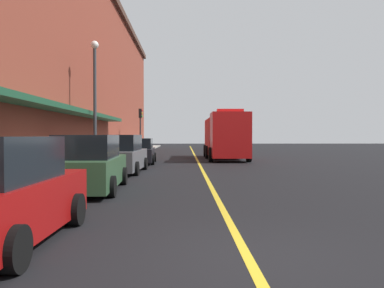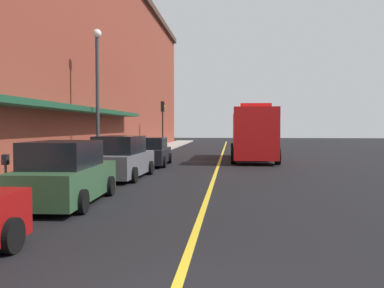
{
  "view_description": "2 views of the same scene",
  "coord_description": "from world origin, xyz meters",
  "px_view_note": "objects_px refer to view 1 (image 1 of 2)",
  "views": [
    {
      "loc": [
        -0.93,
        -5.61,
        1.8
      ],
      "look_at": [
        -0.3,
        26.84,
        1.09
      ],
      "focal_mm": 36.17,
      "sensor_mm": 36.0,
      "label": 1
    },
    {
      "loc": [
        0.75,
        -5.08,
        2.23
      ],
      "look_at": [
        -2.32,
        28.49,
        0.88
      ],
      "focal_mm": 40.53,
      "sensor_mm": 36.0,
      "label": 2
    }
  ],
  "objects_px": {
    "parking_meter_0": "(62,156)",
    "traffic_light_near": "(140,122)",
    "parked_car_2": "(122,155)",
    "parked_car_1": "(89,165)",
    "street_lamp_left": "(95,89)",
    "fire_truck": "(225,137)",
    "parking_meter_1": "(38,160)",
    "parked_car_3": "(139,152)"
  },
  "relations": [
    {
      "from": "parked_car_1",
      "to": "parking_meter_1",
      "type": "bearing_deg",
      "value": 120.1
    },
    {
      "from": "street_lamp_left",
      "to": "traffic_light_near",
      "type": "relative_size",
      "value": 1.61
    },
    {
      "from": "parked_car_1",
      "to": "parking_meter_1",
      "type": "distance_m",
      "value": 1.59
    },
    {
      "from": "parking_meter_0",
      "to": "parking_meter_1",
      "type": "bearing_deg",
      "value": -90.0
    },
    {
      "from": "parked_car_3",
      "to": "street_lamp_left",
      "type": "bearing_deg",
      "value": 144.79
    },
    {
      "from": "parked_car_2",
      "to": "parked_car_3",
      "type": "distance_m",
      "value": 6.21
    },
    {
      "from": "parked_car_2",
      "to": "fire_truck",
      "type": "xyz_separation_m",
      "value": [
        6.14,
        10.73,
        0.86
      ]
    },
    {
      "from": "fire_truck",
      "to": "parking_meter_1",
      "type": "distance_m",
      "value": 19.32
    },
    {
      "from": "parked_car_2",
      "to": "parking_meter_0",
      "type": "bearing_deg",
      "value": 165.73
    },
    {
      "from": "parking_meter_0",
      "to": "traffic_light_near",
      "type": "relative_size",
      "value": 0.31
    },
    {
      "from": "parking_meter_1",
      "to": "parked_car_1",
      "type": "bearing_deg",
      "value": 32.33
    },
    {
      "from": "parked_car_3",
      "to": "parking_meter_0",
      "type": "relative_size",
      "value": 3.54
    },
    {
      "from": "parked_car_3",
      "to": "traffic_light_near",
      "type": "xyz_separation_m",
      "value": [
        -1.44,
        13.29,
        2.39
      ]
    },
    {
      "from": "parking_meter_0",
      "to": "traffic_light_near",
      "type": "height_order",
      "value": "traffic_light_near"
    },
    {
      "from": "parked_car_3",
      "to": "traffic_light_near",
      "type": "height_order",
      "value": "traffic_light_near"
    },
    {
      "from": "parked_car_2",
      "to": "parking_meter_1",
      "type": "height_order",
      "value": "parked_car_2"
    },
    {
      "from": "street_lamp_left",
      "to": "parked_car_1",
      "type": "bearing_deg",
      "value": -78.18
    },
    {
      "from": "parked_car_1",
      "to": "parking_meter_0",
      "type": "xyz_separation_m",
      "value": [
        -1.33,
        1.44,
        0.21
      ]
    },
    {
      "from": "parked_car_3",
      "to": "street_lamp_left",
      "type": "height_order",
      "value": "street_lamp_left"
    },
    {
      "from": "street_lamp_left",
      "to": "traffic_light_near",
      "type": "xyz_separation_m",
      "value": [
        0.66,
        16.51,
        -1.24
      ]
    },
    {
      "from": "street_lamp_left",
      "to": "fire_truck",
      "type": "bearing_deg",
      "value": 43.65
    },
    {
      "from": "parked_car_2",
      "to": "parked_car_3",
      "type": "xyz_separation_m",
      "value": [
        0.13,
        6.21,
        -0.09
      ]
    },
    {
      "from": "parked_car_1",
      "to": "fire_truck",
      "type": "bearing_deg",
      "value": -22.25
    },
    {
      "from": "traffic_light_near",
      "to": "parking_meter_1",
      "type": "bearing_deg",
      "value": -90.13
    },
    {
      "from": "parking_meter_1",
      "to": "parked_car_2",
      "type": "bearing_deg",
      "value": 79.04
    },
    {
      "from": "fire_truck",
      "to": "street_lamp_left",
      "type": "distance_m",
      "value": 11.52
    },
    {
      "from": "parking_meter_0",
      "to": "traffic_light_near",
      "type": "bearing_deg",
      "value": 89.85
    },
    {
      "from": "parked_car_1",
      "to": "street_lamp_left",
      "type": "bearing_deg",
      "value": 9.59
    },
    {
      "from": "street_lamp_left",
      "to": "traffic_light_near",
      "type": "distance_m",
      "value": 16.57
    },
    {
      "from": "fire_truck",
      "to": "traffic_light_near",
      "type": "distance_m",
      "value": 11.6
    },
    {
      "from": "parked_car_1",
      "to": "traffic_light_near",
      "type": "distance_m",
      "value": 25.86
    },
    {
      "from": "parked_car_3",
      "to": "fire_truck",
      "type": "distance_m",
      "value": 7.58
    },
    {
      "from": "parked_car_2",
      "to": "parking_meter_0",
      "type": "relative_size",
      "value": 3.71
    },
    {
      "from": "parked_car_1",
      "to": "traffic_light_near",
      "type": "xyz_separation_m",
      "value": [
        -1.27,
        25.73,
        2.31
      ]
    },
    {
      "from": "parked_car_1",
      "to": "street_lamp_left",
      "type": "height_order",
      "value": "street_lamp_left"
    },
    {
      "from": "fire_truck",
      "to": "parking_meter_1",
      "type": "height_order",
      "value": "fire_truck"
    },
    {
      "from": "parked_car_2",
      "to": "traffic_light_near",
      "type": "bearing_deg",
      "value": 5.53
    },
    {
      "from": "traffic_light_near",
      "to": "street_lamp_left",
      "type": "bearing_deg",
      "value": -92.29
    },
    {
      "from": "fire_truck",
      "to": "traffic_light_near",
      "type": "height_order",
      "value": "traffic_light_near"
    },
    {
      "from": "parked_car_3",
      "to": "parking_meter_0",
      "type": "xyz_separation_m",
      "value": [
        -1.5,
        -10.99,
        0.29
      ]
    },
    {
      "from": "parked_car_3",
      "to": "parking_meter_1",
      "type": "relative_size",
      "value": 3.54
    },
    {
      "from": "fire_truck",
      "to": "traffic_light_near",
      "type": "relative_size",
      "value": 2.16
    }
  ]
}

